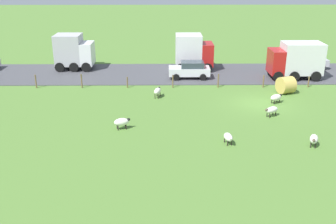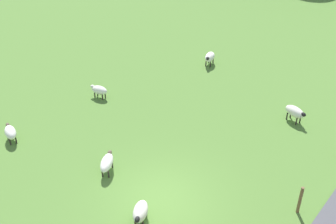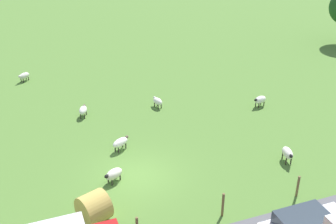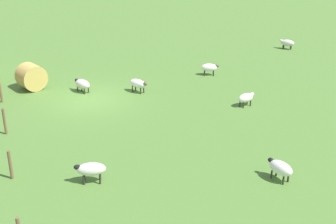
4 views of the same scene
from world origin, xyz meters
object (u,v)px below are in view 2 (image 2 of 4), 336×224
(sheep_4, at_px, (210,57))
(sheep_2, at_px, (295,112))
(sheep_1, at_px, (140,212))
(sheep_3, at_px, (99,90))
(sheep_0, at_px, (10,132))
(sheep_6, at_px, (107,163))

(sheep_4, bearing_deg, sheep_2, -19.36)
(sheep_4, bearing_deg, sheep_1, -66.75)
(sheep_2, xyz_separation_m, sheep_4, (-6.66, 2.34, -0.04))
(sheep_2, relative_size, sheep_3, 1.16)
(sheep_1, distance_m, sheep_4, 12.94)
(sheep_2, bearing_deg, sheep_4, 160.64)
(sheep_1, bearing_deg, sheep_0, -178.72)
(sheep_4, bearing_deg, sheep_0, -103.09)
(sheep_2, relative_size, sheep_4, 1.05)
(sheep_0, distance_m, sheep_6, 5.17)
(sheep_1, bearing_deg, sheep_3, 146.28)
(sheep_2, distance_m, sheep_4, 7.06)
(sheep_1, relative_size, sheep_6, 0.96)
(sheep_0, relative_size, sheep_2, 0.93)
(sheep_0, distance_m, sheep_1, 7.91)
(sheep_6, bearing_deg, sheep_2, 62.13)
(sheep_1, xyz_separation_m, sheep_4, (-5.11, 11.89, 0.04))
(sheep_0, relative_size, sheep_1, 0.98)
(sheep_0, xyz_separation_m, sheep_1, (7.91, 0.18, -0.01))
(sheep_3, xyz_separation_m, sheep_4, (2.42, 6.86, 0.06))
(sheep_4, bearing_deg, sheep_6, -78.45)
(sheep_1, relative_size, sheep_3, 1.11)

